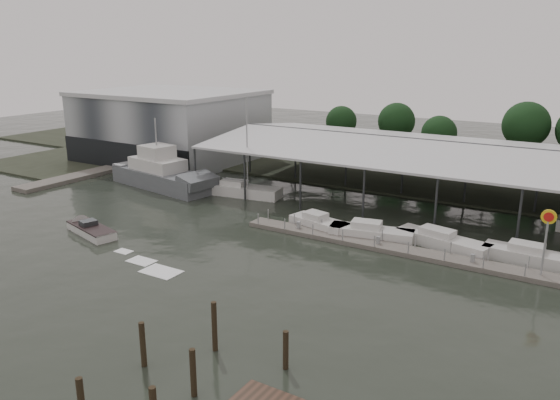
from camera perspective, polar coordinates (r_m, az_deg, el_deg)
The scene contains 16 objects.
ground at distance 47.56m, azimuth -10.44°, elevation -5.45°, with size 200.00×200.00×0.00m, color #252B23.
land_strip_far at distance 82.25m, azimuth 9.39°, elevation 3.71°, with size 140.00×30.00×0.30m.
land_strip_west at distance 95.53m, azimuth -16.47°, elevation 4.95°, with size 20.00×40.00×0.30m.
storage_warehouse at distance 86.21m, azimuth -11.33°, elevation 7.67°, with size 24.50×20.50×10.50m.
covered_boat_shed at distance 63.00m, azimuth 19.12°, elevation 4.97°, with size 58.24×24.00×6.96m.
trawler_dock at distance 77.91m, azimuth -20.16°, elevation 2.39°, with size 3.00×18.00×0.50m.
floating_dock at distance 48.27m, azimuth 11.31°, elevation -4.91°, with size 28.00×2.00×1.40m.
shell_fuel_sign at distance 44.72m, azimuth 26.11°, elevation -2.90°, with size 1.10×0.18×5.55m.
grey_trawler at distance 69.35m, azimuth -12.10°, elevation 2.58°, with size 16.19×7.12×8.84m.
white_sailboat at distance 64.27m, azimuth -3.86°, elevation 1.00°, with size 9.11×3.95×11.75m.
speedboat_underway at distance 54.60m, azimuth -19.37°, elevation -2.86°, with size 17.73×6.37×2.00m.
moored_cruiser_0 at distance 52.51m, azimuth 4.12°, elevation -2.45°, with size 6.43×3.46×1.70m.
moored_cruiser_1 at distance 50.53m, azimuth 9.45°, elevation -3.37°, with size 7.88×3.62×1.70m.
moored_cruiser_2 at distance 49.89m, azimuth 16.53°, elevation -4.08°, with size 8.62×4.04×1.70m.
moored_cruiser_3 at distance 48.82m, azimuth 24.77°, elevation -5.37°, with size 7.68×2.58×1.70m.
mooring_pilings at distance 29.37m, azimuth -10.41°, elevation -17.31°, with size 7.10×9.58×3.76m.
Camera 1 is at (30.11, -32.65, 17.02)m, focal length 35.00 mm.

